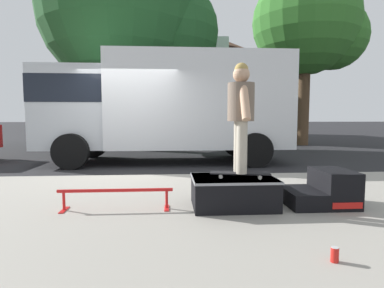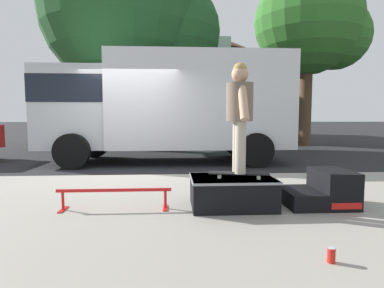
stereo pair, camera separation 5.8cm
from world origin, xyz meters
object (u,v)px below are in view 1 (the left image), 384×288
at_px(kicker_ramp, 324,191).
at_px(skateboard, 240,173).
at_px(street_tree_neighbour, 311,26).
at_px(street_tree_main, 132,16).
at_px(soda_can, 335,255).
at_px(skater_kid, 241,109).
at_px(grind_rail, 116,194).
at_px(box_truck, 164,103).
at_px(skate_box, 234,191).

height_order(kicker_ramp, skateboard, kicker_ramp).
bearing_deg(street_tree_neighbour, street_tree_main, -169.45).
distance_m(skateboard, soda_can, 1.72).
xyz_separation_m(skater_kid, street_tree_main, (-2.39, 8.75, 3.78)).
distance_m(grind_rail, skateboard, 1.64).
xyz_separation_m(soda_can, street_tree_neighbour, (5.04, 11.83, 5.23)).
bearing_deg(grind_rail, skater_kid, -0.59).
height_order(grind_rail, box_truck, box_truck).
relative_size(skater_kid, street_tree_neighbour, 0.18).
xyz_separation_m(skate_box, street_tree_main, (-2.31, 8.71, 4.87)).
bearing_deg(box_truck, skate_box, -78.96).
relative_size(kicker_ramp, street_tree_neighbour, 0.11).
relative_size(box_truck, street_tree_neighbour, 0.87).
bearing_deg(street_tree_neighbour, grind_rail, -124.84).
xyz_separation_m(soda_can, street_tree_main, (-2.83, 10.37, 5.02)).
bearing_deg(skater_kid, box_truck, 101.77).
height_order(kicker_ramp, street_tree_main, street_tree_main).
xyz_separation_m(grind_rail, street_tree_main, (-0.76, 8.73, 4.88)).
bearing_deg(soda_can, kicker_ramp, 66.29).
bearing_deg(skate_box, street_tree_neighbour, 61.38).
xyz_separation_m(grind_rail, street_tree_neighbour, (7.10, 10.20, 5.09)).
bearing_deg(street_tree_main, grind_rail, -85.00).
bearing_deg(street_tree_main, soda_can, -74.75).
distance_m(skate_box, street_tree_neighbour, 12.66).
bearing_deg(kicker_ramp, skate_box, 179.98).
distance_m(skate_box, soda_can, 1.74).
bearing_deg(box_truck, skater_kid, -78.23).
distance_m(kicker_ramp, grind_rail, 2.79).
bearing_deg(skateboard, box_truck, 101.77).
height_order(skateboard, skater_kid, skater_kid).
xyz_separation_m(skateboard, street_tree_neighbour, (5.48, 10.21, 4.83)).
xyz_separation_m(kicker_ramp, street_tree_main, (-3.55, 8.71, 4.89)).
relative_size(skater_kid, soda_can, 11.27).
xyz_separation_m(kicker_ramp, grind_rail, (-2.79, -0.02, 0.01)).
xyz_separation_m(skater_kid, box_truck, (-1.08, 5.16, 0.28)).
distance_m(skateboard, street_tree_main, 10.18).
bearing_deg(grind_rail, box_truck, 83.95).
xyz_separation_m(skater_kid, soda_can, (0.44, -1.61, -1.24)).
bearing_deg(kicker_ramp, skater_kid, -178.18).
xyz_separation_m(kicker_ramp, skater_kid, (-1.17, -0.04, 1.10)).
bearing_deg(kicker_ramp, grind_rail, -179.58).
relative_size(grind_rail, box_truck, 0.21).
height_order(skate_box, box_truck, box_truck).
height_order(grind_rail, street_tree_main, street_tree_main).
height_order(skate_box, skater_kid, skater_kid).
relative_size(kicker_ramp, skateboard, 1.11).
bearing_deg(grind_rail, skateboard, -0.59).
distance_m(skater_kid, street_tree_neighbour, 12.26).
bearing_deg(grind_rail, street_tree_neighbour, 55.16).
height_order(skate_box, soda_can, skate_box).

